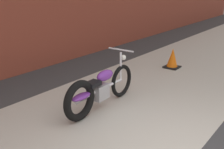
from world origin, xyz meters
TOP-DOWN VIEW (x-y plane):
  - sidewalk_slab at (0.00, 1.75)m, footprint 36.00×3.50m
  - motorcycle_purple at (0.67, 2.03)m, footprint 2.01×0.58m
  - traffic_cone at (3.96, 2.11)m, footprint 0.40×0.40m

SIDE VIEW (x-z plane):
  - sidewalk_slab at x=0.00m, z-range 0.00..0.01m
  - traffic_cone at x=3.96m, z-range -0.03..0.52m
  - motorcycle_purple at x=0.67m, z-range -0.12..0.91m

